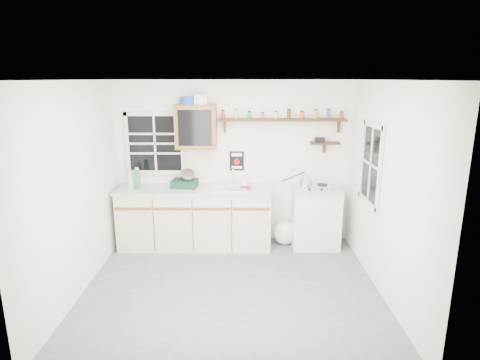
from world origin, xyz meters
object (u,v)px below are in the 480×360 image
spice_shelf (283,119)px  upper_cabinet (196,127)px  hotplate (314,187)px  dish_rack (186,181)px  main_cabinet (195,217)px  right_cabinet (315,217)px

spice_shelf → upper_cabinet: bearing=-176.9°
upper_cabinet → hotplate: 1.97m
dish_rack → hotplate: dish_rack is taller
main_cabinet → right_cabinet: main_cabinet is taller
upper_cabinet → hotplate: size_ratio=1.23×
right_cabinet → dish_rack: 2.05m
main_cabinet → spice_shelf: spice_shelf is taller
right_cabinet → dish_rack: (-1.97, 0.05, 0.55)m
right_cabinet → spice_shelf: (-0.52, 0.19, 1.47)m
right_cabinet → spice_shelf: size_ratio=0.48×
upper_cabinet → right_cabinet: bearing=-3.8°
right_cabinet → upper_cabinet: 2.26m
spice_shelf → hotplate: 1.11m
spice_shelf → main_cabinet: bearing=-170.8°
main_cabinet → hotplate: hotplate is taller
right_cabinet → spice_shelf: spice_shelf is taller
main_cabinet → upper_cabinet: bearing=76.3°
right_cabinet → upper_cabinet: upper_cabinet is taller
main_cabinet → spice_shelf: size_ratio=1.21×
dish_rack → spice_shelf: bearing=11.8°
dish_rack → hotplate: (1.93, -0.07, -0.07)m
upper_cabinet → hotplate: upper_cabinet is taller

